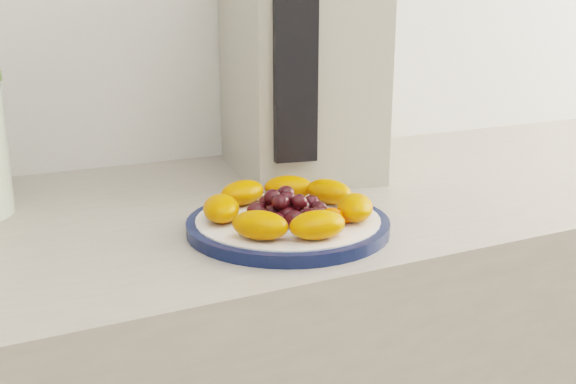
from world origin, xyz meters
name	(u,v)px	position (x,y,z in m)	size (l,w,h in m)	color
plate_rim	(288,225)	(0.06, 1.05, 0.91)	(0.25, 0.25, 0.01)	#0D173C
plate_face	(288,224)	(0.06, 1.05, 0.91)	(0.23, 0.23, 0.02)	white
appliance_body	(298,62)	(0.22, 1.34, 1.08)	(0.21, 0.29, 0.36)	#A59F8D
appliance_panel	(295,67)	(0.15, 1.20, 1.09)	(0.06, 0.02, 0.27)	black
fruit_plate	(289,206)	(0.07, 1.06, 0.93)	(0.22, 0.22, 0.04)	#D15600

